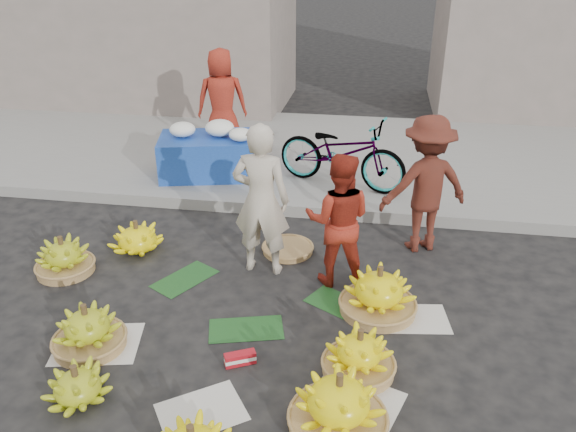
% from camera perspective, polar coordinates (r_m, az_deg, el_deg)
% --- Properties ---
extents(ground, '(80.00, 80.00, 0.00)m').
position_cam_1_polar(ground, '(5.20, -2.68, -10.21)').
color(ground, black).
rests_on(ground, ground).
extents(curb, '(40.00, 0.25, 0.15)m').
position_cam_1_polar(curb, '(7.03, 0.94, 0.83)').
color(curb, gray).
rests_on(curb, ground).
extents(sidewalk, '(40.00, 4.00, 0.12)m').
position_cam_1_polar(sidewalk, '(8.96, 2.91, 6.41)').
color(sidewalk, gray).
rests_on(sidewalk, ground).
extents(building_left, '(6.00, 3.00, 4.00)m').
position_cam_1_polar(building_left, '(12.36, -15.15, 20.29)').
color(building_left, gray).
rests_on(building_left, sidewalk).
extents(newspaper_scatter, '(3.20, 1.80, 0.00)m').
position_cam_1_polar(newspaper_scatter, '(4.59, -4.78, -16.00)').
color(newspaper_scatter, silver).
rests_on(newspaper_scatter, ground).
extents(banana_leaves, '(2.00, 1.00, 0.00)m').
position_cam_1_polar(banana_leaves, '(5.37, -3.30, -8.82)').
color(banana_leaves, '#17461A').
rests_on(banana_leaves, ground).
extents(banana_bunch_0, '(0.67, 0.67, 0.42)m').
position_cam_1_polar(banana_bunch_0, '(5.04, -19.69, -10.79)').
color(banana_bunch_0, olive).
rests_on(banana_bunch_0, ground).
extents(banana_bunch_1, '(0.58, 0.58, 0.31)m').
position_cam_1_polar(banana_bunch_1, '(4.60, -20.63, -15.78)').
color(banana_bunch_1, '#8FA918').
rests_on(banana_bunch_1, ground).
extents(banana_bunch_3, '(0.69, 0.69, 0.47)m').
position_cam_1_polar(banana_bunch_3, '(4.10, 5.15, -18.51)').
color(banana_bunch_3, olive).
rests_on(banana_bunch_3, ground).
extents(banana_bunch_4, '(0.57, 0.57, 0.41)m').
position_cam_1_polar(banana_bunch_4, '(4.56, 7.24, -13.79)').
color(banana_bunch_4, olive).
rests_on(banana_bunch_4, ground).
extents(banana_bunch_5, '(0.80, 0.80, 0.47)m').
position_cam_1_polar(banana_bunch_5, '(5.22, 9.19, -7.64)').
color(banana_bunch_5, olive).
rests_on(banana_bunch_5, ground).
extents(banana_bunch_6, '(0.61, 0.61, 0.41)m').
position_cam_1_polar(banana_bunch_6, '(6.20, -21.83, -3.91)').
color(banana_bunch_6, olive).
rests_on(banana_bunch_6, ground).
extents(banana_bunch_7, '(0.74, 0.74, 0.36)m').
position_cam_1_polar(banana_bunch_7, '(6.37, -15.07, -2.13)').
color(banana_bunch_7, '#FFF10C').
rests_on(banana_bunch_7, ground).
extents(basket_spare, '(0.72, 0.72, 0.06)m').
position_cam_1_polar(basket_spare, '(6.19, -0.02, -3.38)').
color(basket_spare, olive).
rests_on(basket_spare, ground).
extents(incense_stack, '(0.26, 0.18, 0.10)m').
position_cam_1_polar(incense_stack, '(4.68, -4.89, -14.19)').
color(incense_stack, '#B3131D').
rests_on(incense_stack, ground).
extents(vendor_cream, '(0.59, 0.40, 1.57)m').
position_cam_1_polar(vendor_cream, '(5.53, -2.75, 1.61)').
color(vendor_cream, beige).
rests_on(vendor_cream, ground).
extents(vendor_red, '(0.66, 0.52, 1.35)m').
position_cam_1_polar(vendor_red, '(5.39, 5.14, -0.44)').
color(vendor_red, '#AE2E1A').
rests_on(vendor_red, ground).
extents(man_striped, '(1.11, 0.88, 1.51)m').
position_cam_1_polar(man_striped, '(6.15, 13.80, 3.12)').
color(man_striped, maroon).
rests_on(man_striped, ground).
extents(flower_table, '(1.47, 1.10, 0.77)m').
position_cam_1_polar(flower_table, '(7.92, -8.02, 6.36)').
color(flower_table, '#1940A4').
rests_on(flower_table, sidewalk).
extents(grey_bucket, '(0.30, 0.30, 0.34)m').
position_cam_1_polar(grey_bucket, '(8.30, -12.15, 5.91)').
color(grey_bucket, slate).
rests_on(grey_bucket, sidewalk).
extents(flower_vendor, '(0.87, 0.69, 1.56)m').
position_cam_1_polar(flower_vendor, '(8.80, -6.73, 11.60)').
color(flower_vendor, '#AE2E1A').
rests_on(flower_vendor, sidewalk).
extents(bicycle, '(1.14, 1.88, 0.93)m').
position_cam_1_polar(bicycle, '(7.46, 5.47, 6.48)').
color(bicycle, gray).
rests_on(bicycle, sidewalk).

